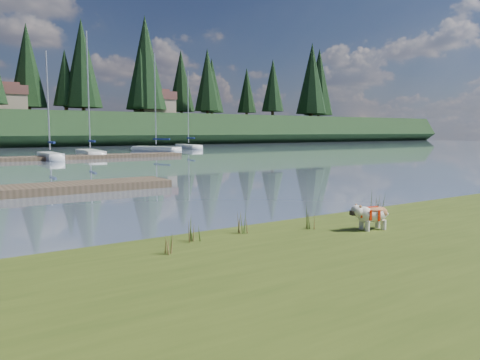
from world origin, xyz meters
TOP-DOWN VIEW (x-y plane):
  - bank at (0.00, -6.00)m, footprint 60.00×9.00m
  - bulldog at (2.98, -3.23)m, footprint 0.87×0.46m
  - dock_far at (2.00, 30.00)m, footprint 26.00×2.20m
  - sailboat_bg_2 at (3.91, 30.54)m, footprint 1.14×5.59m
  - sailboat_bg_3 at (8.12, 34.04)m, footprint 2.26×7.72m
  - sailboat_bg_4 at (16.69, 39.50)m, footprint 3.71×7.34m
  - sailboat_bg_5 at (23.65, 44.55)m, footprint 2.06×6.96m
  - weed_0 at (-0.44, -2.12)m, footprint 0.17×0.14m
  - weed_1 at (0.64, -2.06)m, footprint 0.17×0.14m
  - weed_2 at (3.66, -2.69)m, footprint 0.17×0.14m
  - weed_3 at (-1.12, -2.65)m, footprint 0.17×0.14m
  - weed_4 at (1.96, -2.50)m, footprint 0.17×0.14m
  - weed_5 at (4.05, -2.55)m, footprint 0.17×0.14m
  - mud_lip at (0.00, -1.60)m, footprint 60.00×0.50m
  - conifer_5 at (15.00, 70.00)m, footprint 3.96×3.96m
  - conifer_6 at (28.00, 68.00)m, footprint 7.04×7.04m
  - conifer_7 at (42.00, 71.00)m, footprint 5.28×5.28m
  - conifer_8 at (55.00, 67.00)m, footprint 4.62×4.62m
  - conifer_9 at (68.00, 70.00)m, footprint 5.94×5.94m
  - house_1 at (6.00, 71.00)m, footprint 6.30×5.30m
  - house_2 at (30.00, 69.00)m, footprint 6.30×5.30m

SIDE VIEW (x-z plane):
  - mud_lip at x=0.00m, z-range 0.00..0.14m
  - dock_far at x=2.00m, z-range 0.00..0.30m
  - bank at x=0.00m, z-range 0.00..0.35m
  - sailboat_bg_5 at x=23.65m, z-range -4.64..5.29m
  - sailboat_bg_3 at x=8.12m, z-range -5.28..5.93m
  - sailboat_bg_4 at x=16.69m, z-range -5.08..5.73m
  - sailboat_bg_2 at x=3.91m, z-range -3.99..4.67m
  - weed_3 at x=-1.12m, z-range 0.31..0.76m
  - weed_1 at x=0.64m, z-range 0.31..0.78m
  - weed_4 at x=1.96m, z-range 0.31..0.81m
  - weed_0 at x=-0.44m, z-range 0.31..0.83m
  - weed_5 at x=4.05m, z-range 0.30..0.92m
  - weed_2 at x=3.66m, z-range 0.29..0.98m
  - bulldog at x=2.98m, z-range 0.41..0.92m
  - house_1 at x=6.00m, z-range 4.99..9.64m
  - house_2 at x=30.00m, z-range 4.99..9.64m
  - conifer_5 at x=15.00m, z-range 5.65..16.00m
  - conifer_8 at x=55.00m, z-range 5.62..17.40m
  - conifer_7 at x=42.00m, z-range 5.59..18.79m
  - conifer_9 at x=68.00m, z-range 5.55..20.18m
  - conifer_6 at x=28.00m, z-range 5.49..22.49m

